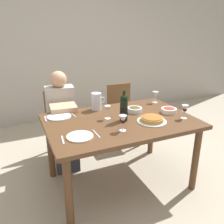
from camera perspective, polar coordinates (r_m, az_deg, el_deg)
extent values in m
plane|color=#B2A893|center=(2.79, 1.83, -16.42)|extent=(8.00, 8.00, 0.00)
cube|color=#B2ADA3|center=(4.37, -11.24, 16.43)|extent=(8.00, 0.10, 2.80)
cube|color=brown|center=(2.42, 2.02, -2.27)|extent=(1.50, 1.00, 0.04)
cylinder|color=brown|center=(2.09, -10.47, -19.03)|extent=(0.07, 0.07, 0.72)
cylinder|color=brown|center=(2.64, 19.53, -10.73)|extent=(0.07, 0.07, 0.72)
cylinder|color=brown|center=(2.78, -14.68, -8.53)|extent=(0.07, 0.07, 0.72)
cylinder|color=brown|center=(3.22, 9.49, -4.00)|extent=(0.07, 0.07, 0.72)
cylinder|color=black|center=(2.35, 2.87, 0.41)|extent=(0.08, 0.08, 0.22)
sphere|color=black|center=(2.32, 2.92, 3.28)|extent=(0.08, 0.08, 0.08)
cylinder|color=black|center=(2.30, 2.94, 4.36)|extent=(0.03, 0.03, 0.07)
cylinder|color=black|center=(2.36, 2.86, 0.15)|extent=(0.08, 0.08, 0.08)
cylinder|color=silver|center=(2.67, -3.79, 2.56)|extent=(0.11, 0.11, 0.20)
cylinder|color=silver|center=(2.68, -3.77, 1.85)|extent=(0.11, 0.11, 0.12)
torus|color=silver|center=(2.69, -2.29, 2.96)|extent=(0.07, 0.01, 0.07)
cylinder|color=silver|center=(2.39, 9.60, -2.23)|extent=(0.30, 0.30, 0.01)
cylinder|color=#C18E47|center=(2.38, 9.63, -1.73)|extent=(0.23, 0.23, 0.03)
ellipsoid|color=#9E6028|center=(2.38, 9.66, -1.20)|extent=(0.21, 0.21, 0.02)
cylinder|color=white|center=(2.67, 13.59, 0.34)|extent=(0.17, 0.17, 0.05)
ellipsoid|color=#B2382D|center=(2.66, 13.62, 0.70)|extent=(0.14, 0.14, 0.04)
cylinder|color=silver|center=(2.62, 5.50, 0.52)|extent=(0.16, 0.16, 0.05)
ellipsoid|color=brown|center=(2.62, 5.51, 0.89)|extent=(0.13, 0.13, 0.04)
cylinder|color=silver|center=(2.55, 16.98, -1.45)|extent=(0.06, 0.06, 0.00)
cylinder|color=silver|center=(2.54, 17.07, -0.61)|extent=(0.01, 0.01, 0.08)
cone|color=silver|center=(2.52, 17.24, 0.90)|extent=(0.07, 0.07, 0.07)
cylinder|color=#470A14|center=(2.52, 17.19, 0.51)|extent=(0.04, 0.04, 0.02)
cylinder|color=silver|center=(2.99, 10.35, 2.31)|extent=(0.06, 0.06, 0.00)
cylinder|color=silver|center=(2.98, 10.39, 3.00)|extent=(0.01, 0.01, 0.07)
cone|color=silver|center=(2.96, 10.48, 4.27)|extent=(0.07, 0.07, 0.06)
cylinder|color=silver|center=(2.44, -1.06, -1.59)|extent=(0.06, 0.06, 0.00)
cylinder|color=silver|center=(2.42, -1.06, -0.76)|extent=(0.01, 0.01, 0.07)
cone|color=silver|center=(2.40, -1.07, 0.78)|extent=(0.06, 0.06, 0.07)
cylinder|color=silver|center=(2.17, 2.62, -4.48)|extent=(0.06, 0.06, 0.00)
cylinder|color=silver|center=(2.15, 2.63, -3.55)|extent=(0.01, 0.01, 0.07)
cone|color=silver|center=(2.12, 2.67, -1.75)|extent=(0.07, 0.07, 0.07)
cylinder|color=#470A14|center=(2.13, 2.66, -2.26)|extent=(0.04, 0.04, 0.03)
cylinder|color=silver|center=(2.07, -7.76, -5.87)|extent=(0.23, 0.23, 0.01)
cylinder|color=silver|center=(2.54, -12.68, -1.04)|extent=(0.25, 0.25, 0.01)
cube|color=silver|center=(2.04, -11.83, -6.64)|extent=(0.03, 0.16, 0.00)
cube|color=silver|center=(2.11, -3.83, -5.27)|extent=(0.01, 0.18, 0.00)
cube|color=silver|center=(2.57, -9.42, -0.64)|extent=(0.03, 0.18, 0.00)
cube|color=silver|center=(2.52, -15.79, -1.57)|extent=(0.02, 0.16, 0.00)
cube|color=brown|center=(3.13, -12.16, -2.92)|extent=(0.43, 0.43, 0.02)
cube|color=brown|center=(3.23, -12.88, 1.75)|extent=(0.36, 0.06, 0.40)
cylinder|color=brown|center=(3.06, -14.58, -8.54)|extent=(0.04, 0.04, 0.45)
cylinder|color=brown|center=(3.10, -8.27, -7.72)|extent=(0.04, 0.04, 0.45)
cylinder|color=brown|center=(3.37, -15.13, -5.85)|extent=(0.04, 0.04, 0.45)
cylinder|color=brown|center=(3.40, -9.41, -5.13)|extent=(0.04, 0.04, 0.45)
cube|color=#B7B2A8|center=(3.00, -12.36, 1.37)|extent=(0.35, 0.23, 0.50)
sphere|color=tan|center=(2.91, -12.87, 7.71)|extent=(0.20, 0.20, 0.20)
cube|color=#33333D|center=(2.92, -11.50, -4.43)|extent=(0.34, 0.40, 0.14)
cube|color=#33333D|center=(2.91, -10.69, -10.45)|extent=(0.28, 0.14, 0.40)
cube|color=tan|center=(2.71, -11.69, 0.95)|extent=(0.31, 0.26, 0.06)
cube|color=brown|center=(3.39, 2.86, -0.60)|extent=(0.41, 0.41, 0.02)
cube|color=brown|center=(3.48, 1.63, 3.64)|extent=(0.36, 0.04, 0.40)
cylinder|color=brown|center=(3.28, 1.33, -5.83)|extent=(0.04, 0.04, 0.45)
cylinder|color=brown|center=(3.42, 6.59, -4.84)|extent=(0.04, 0.04, 0.45)
cylinder|color=brown|center=(3.56, -0.85, -3.60)|extent=(0.04, 0.04, 0.45)
cylinder|color=brown|center=(3.69, 4.08, -2.78)|extent=(0.04, 0.04, 0.45)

